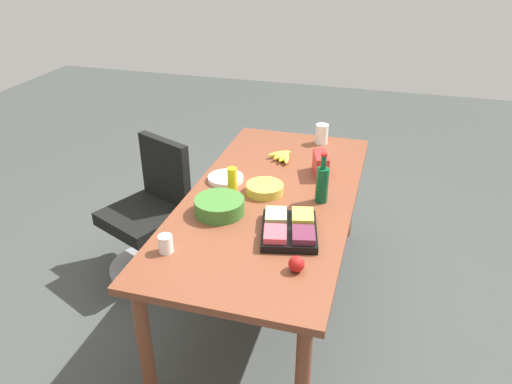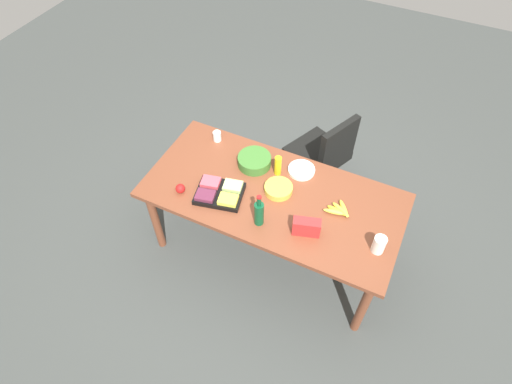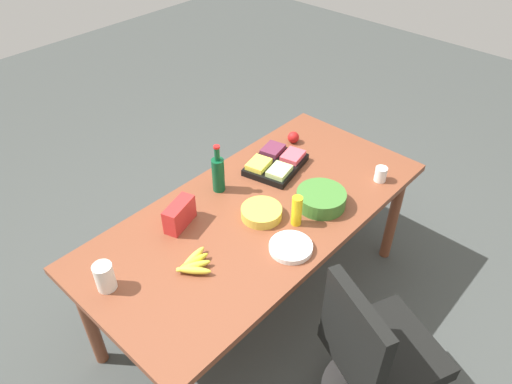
{
  "view_description": "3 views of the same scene",
  "coord_description": "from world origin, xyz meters",
  "px_view_note": "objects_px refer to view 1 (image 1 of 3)",
  "views": [
    {
      "loc": [
        2.49,
        0.62,
        2.19
      ],
      "look_at": [
        0.03,
        -0.08,
        0.81
      ],
      "focal_mm": 34.94,
      "sensor_mm": 36.0,
      "label": 1
    },
    {
      "loc": [
        -0.8,
        1.98,
        3.37
      ],
      "look_at": [
        0.1,
        0.1,
        0.86
      ],
      "focal_mm": 30.06,
      "sensor_mm": 36.0,
      "label": 2
    },
    {
      "loc": [
        -1.47,
        -1.33,
        2.52
      ],
      "look_at": [
        0.08,
        0.09,
        0.81
      ],
      "focal_mm": 33.61,
      "sensor_mm": 36.0,
      "label": 3
    }
  ],
  "objects_px": {
    "chip_bag_red": "(321,164)",
    "paper_plate_stack": "(226,179)",
    "wine_bottle": "(322,183)",
    "mayo_jar": "(322,134)",
    "conference_table": "(271,208)",
    "salad_bowl": "(219,206)",
    "paper_cup": "(166,244)",
    "apple_red": "(296,264)",
    "mustard_bottle": "(232,182)",
    "fruit_platter": "(289,229)",
    "chip_bowl": "(265,189)",
    "office_chair": "(151,223)",
    "banana_bunch": "(283,156)"
  },
  "relations": [
    {
      "from": "conference_table",
      "to": "paper_cup",
      "type": "bearing_deg",
      "value": -26.89
    },
    {
      "from": "wine_bottle",
      "to": "chip_bag_red",
      "type": "height_order",
      "value": "wine_bottle"
    },
    {
      "from": "chip_bag_red",
      "to": "paper_plate_stack",
      "type": "xyz_separation_m",
      "value": [
        0.25,
        -0.55,
        -0.05
      ]
    },
    {
      "from": "salad_bowl",
      "to": "chip_bag_red",
      "type": "relative_size",
      "value": 1.37
    },
    {
      "from": "chip_bowl",
      "to": "salad_bowl",
      "type": "bearing_deg",
      "value": -31.11
    },
    {
      "from": "banana_bunch",
      "to": "conference_table",
      "type": "bearing_deg",
      "value": 5.66
    },
    {
      "from": "chip_bowl",
      "to": "banana_bunch",
      "type": "height_order",
      "value": "chip_bowl"
    },
    {
      "from": "chip_bag_red",
      "to": "banana_bunch",
      "type": "relative_size",
      "value": 0.97
    },
    {
      "from": "chip_bag_red",
      "to": "fruit_platter",
      "type": "relative_size",
      "value": 0.48
    },
    {
      "from": "mustard_bottle",
      "to": "mayo_jar",
      "type": "bearing_deg",
      "value": 158.26
    },
    {
      "from": "banana_bunch",
      "to": "mustard_bottle",
      "type": "distance_m",
      "value": 0.61
    },
    {
      "from": "conference_table",
      "to": "mustard_bottle",
      "type": "relative_size",
      "value": 11.46
    },
    {
      "from": "chip_bag_red",
      "to": "mayo_jar",
      "type": "bearing_deg",
      "value": -171.4
    },
    {
      "from": "office_chair",
      "to": "chip_bag_red",
      "type": "relative_size",
      "value": 4.72
    },
    {
      "from": "office_chair",
      "to": "wine_bottle",
      "type": "distance_m",
      "value": 1.29
    },
    {
      "from": "wine_bottle",
      "to": "chip_bag_red",
      "type": "relative_size",
      "value": 1.5
    },
    {
      "from": "salad_bowl",
      "to": "apple_red",
      "type": "relative_size",
      "value": 3.62
    },
    {
      "from": "banana_bunch",
      "to": "apple_red",
      "type": "relative_size",
      "value": 2.71
    },
    {
      "from": "banana_bunch",
      "to": "mustard_bottle",
      "type": "height_order",
      "value": "mustard_bottle"
    },
    {
      "from": "chip_bag_red",
      "to": "apple_red",
      "type": "bearing_deg",
      "value": 3.46
    },
    {
      "from": "conference_table",
      "to": "mayo_jar",
      "type": "xyz_separation_m",
      "value": [
        -0.87,
        0.15,
        0.15
      ]
    },
    {
      "from": "conference_table",
      "to": "chip_bowl",
      "type": "xyz_separation_m",
      "value": [
        -0.03,
        -0.05,
        0.11
      ]
    },
    {
      "from": "fruit_platter",
      "to": "wine_bottle",
      "type": "bearing_deg",
      "value": 165.37
    },
    {
      "from": "conference_table",
      "to": "paper_plate_stack",
      "type": "relative_size",
      "value": 9.22
    },
    {
      "from": "wine_bottle",
      "to": "mayo_jar",
      "type": "height_order",
      "value": "wine_bottle"
    },
    {
      "from": "salad_bowl",
      "to": "fruit_platter",
      "type": "bearing_deg",
      "value": 76.31
    },
    {
      "from": "conference_table",
      "to": "wine_bottle",
      "type": "xyz_separation_m",
      "value": [
        -0.02,
        0.29,
        0.2
      ]
    },
    {
      "from": "paper_cup",
      "to": "apple_red",
      "type": "xyz_separation_m",
      "value": [
        -0.03,
        0.64,
        -0.01
      ]
    },
    {
      "from": "chip_bag_red",
      "to": "mustard_bottle",
      "type": "xyz_separation_m",
      "value": [
        0.42,
        -0.45,
        0.02
      ]
    },
    {
      "from": "paper_cup",
      "to": "fruit_platter",
      "type": "distance_m",
      "value": 0.63
    },
    {
      "from": "paper_cup",
      "to": "paper_plate_stack",
      "type": "distance_m",
      "value": 0.8
    },
    {
      "from": "paper_cup",
      "to": "chip_bowl",
      "type": "height_order",
      "value": "paper_cup"
    },
    {
      "from": "paper_plate_stack",
      "to": "salad_bowl",
      "type": "bearing_deg",
      "value": 14.21
    },
    {
      "from": "office_chair",
      "to": "chip_bag_red",
      "type": "xyz_separation_m",
      "value": [
        -0.25,
        1.11,
        0.48
      ]
    },
    {
      "from": "salad_bowl",
      "to": "paper_plate_stack",
      "type": "xyz_separation_m",
      "value": [
        -0.38,
        -0.1,
        -0.03
      ]
    },
    {
      "from": "conference_table",
      "to": "wine_bottle",
      "type": "bearing_deg",
      "value": 93.24
    },
    {
      "from": "wine_bottle",
      "to": "mayo_jar",
      "type": "bearing_deg",
      "value": -170.66
    },
    {
      "from": "wine_bottle",
      "to": "mayo_jar",
      "type": "distance_m",
      "value": 0.87
    },
    {
      "from": "salad_bowl",
      "to": "fruit_platter",
      "type": "distance_m",
      "value": 0.43
    },
    {
      "from": "office_chair",
      "to": "paper_plate_stack",
      "type": "xyz_separation_m",
      "value": [
        0.01,
        0.56,
        0.43
      ]
    },
    {
      "from": "fruit_platter",
      "to": "mustard_bottle",
      "type": "xyz_separation_m",
      "value": [
        -0.31,
        -0.41,
        0.06
      ]
    },
    {
      "from": "paper_cup",
      "to": "salad_bowl",
      "type": "bearing_deg",
      "value": 163.3
    },
    {
      "from": "mayo_jar",
      "to": "chip_bowl",
      "type": "bearing_deg",
      "value": -13.15
    },
    {
      "from": "banana_bunch",
      "to": "apple_red",
      "type": "bearing_deg",
      "value": 16.15
    },
    {
      "from": "wine_bottle",
      "to": "apple_red",
      "type": "height_order",
      "value": "wine_bottle"
    },
    {
      "from": "fruit_platter",
      "to": "salad_bowl",
      "type": "bearing_deg",
      "value": -103.69
    },
    {
      "from": "fruit_platter",
      "to": "apple_red",
      "type": "xyz_separation_m",
      "value": [
        0.29,
        0.1,
        0.01
      ]
    },
    {
      "from": "wine_bottle",
      "to": "paper_cup",
      "type": "distance_m",
      "value": 0.96
    },
    {
      "from": "conference_table",
      "to": "chip_bag_red",
      "type": "relative_size",
      "value": 10.14
    },
    {
      "from": "chip_bag_red",
      "to": "paper_plate_stack",
      "type": "distance_m",
      "value": 0.61
    }
  ]
}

